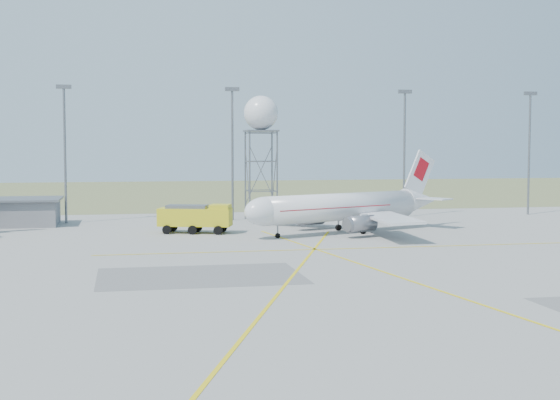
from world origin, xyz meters
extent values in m
plane|color=#999994|center=(0.00, 0.00, 0.00)|extent=(400.00, 400.00, 0.00)
cube|color=#5E723E|center=(0.00, 140.00, 0.01)|extent=(400.00, 120.00, 0.03)
cylinder|color=slate|center=(-35.00, 66.00, 10.00)|extent=(0.36, 0.36, 20.00)
cube|color=slate|center=(-35.00, 66.00, 20.20)|extent=(2.20, 0.50, 0.60)
cylinder|color=slate|center=(-10.00, 66.00, 10.00)|extent=(0.36, 0.36, 20.00)
cube|color=slate|center=(-10.00, 66.00, 20.20)|extent=(2.20, 0.50, 0.60)
cylinder|color=slate|center=(18.00, 66.00, 10.00)|extent=(0.36, 0.36, 20.00)
cube|color=slate|center=(18.00, 66.00, 20.20)|extent=(2.20, 0.50, 0.60)
cylinder|color=slate|center=(40.00, 66.00, 10.00)|extent=(0.36, 0.36, 20.00)
cube|color=slate|center=(40.00, 66.00, 20.20)|extent=(2.20, 0.50, 0.60)
cylinder|color=silver|center=(1.40, 45.24, 3.46)|extent=(23.15, 12.75, 3.64)
ellipsoid|color=silver|center=(-9.45, 40.53, 3.46)|extent=(6.79, 5.66, 3.64)
cube|color=black|center=(-10.45, 40.10, 4.00)|extent=(2.06, 2.38, 0.89)
cone|color=silver|center=(14.76, 51.03, 3.73)|extent=(6.46, 5.51, 3.64)
cube|color=silver|center=(14.76, 51.03, 7.55)|extent=(5.46, 2.57, 6.84)
cube|color=#B40C16|center=(14.92, 51.10, 8.19)|extent=(3.00, 1.53, 3.51)
cube|color=silver|center=(13.18, 53.52, 4.19)|extent=(4.66, 5.75, 0.16)
cube|color=silver|center=(15.50, 48.18, 4.19)|extent=(4.66, 5.75, 0.16)
cube|color=silver|center=(-0.60, 53.29, 2.55)|extent=(13.90, 12.78, 0.33)
cube|color=silver|center=(5.91, 38.27, 2.55)|extent=(5.01, 14.74, 0.33)
cylinder|color=slate|center=(-1.53, 49.72, 1.73)|extent=(4.34, 3.44, 2.09)
cylinder|color=slate|center=(2.67, 40.04, 1.73)|extent=(4.34, 3.44, 2.09)
cube|color=#B40C16|center=(-0.27, 44.51, 3.55)|extent=(18.16, 10.62, 0.11)
cylinder|color=black|center=(-7.78, 41.26, 0.41)|extent=(0.84, 0.84, 0.82)
cube|color=black|center=(3.07, 45.96, 0.41)|extent=(3.01, 5.37, 0.82)
cylinder|color=slate|center=(3.07, 45.96, 0.82)|extent=(0.29, 0.29, 1.64)
cylinder|color=slate|center=(-7.79, 62.99, 6.90)|extent=(0.25, 0.25, 13.80)
cylinder|color=slate|center=(-3.54, 62.99, 6.90)|extent=(0.25, 0.25, 13.80)
cylinder|color=slate|center=(-3.54, 67.24, 6.90)|extent=(0.25, 0.25, 13.80)
cylinder|color=slate|center=(-7.79, 67.24, 6.90)|extent=(0.25, 0.25, 13.80)
cube|color=slate|center=(-5.67, 65.12, 13.80)|extent=(4.85, 4.85, 0.27)
sphere|color=silver|center=(-5.67, 65.12, 16.56)|extent=(5.31, 5.31, 5.31)
cube|color=gold|center=(-17.36, 49.05, 2.12)|extent=(10.06, 5.91, 2.33)
cube|color=gold|center=(-14.12, 48.03, 3.08)|extent=(3.32, 3.60, 1.48)
cube|color=black|center=(-13.41, 47.81, 3.18)|extent=(0.93, 2.66, 1.06)
cube|color=slate|center=(-18.37, 49.37, 3.50)|extent=(5.82, 4.02, 0.42)
camera|label=1|loc=(-26.57, -53.49, 11.54)|focal=50.00mm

